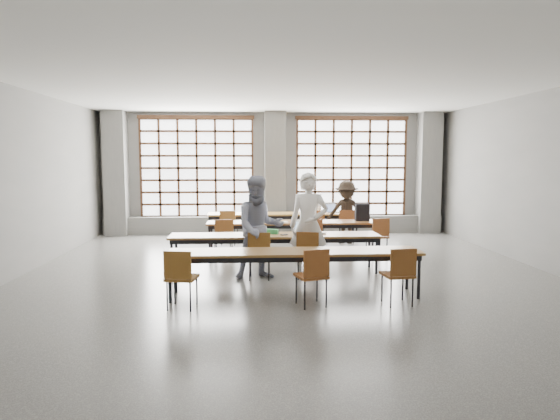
% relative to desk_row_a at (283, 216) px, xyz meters
% --- Properties ---
extents(floor, '(11.00, 11.00, 0.00)m').
position_rel_desk_row_a_xyz_m(floor, '(-0.16, -4.02, -0.66)').
color(floor, '#4F4F4D').
rests_on(floor, ground).
extents(ceiling, '(11.00, 11.00, 0.00)m').
position_rel_desk_row_a_xyz_m(ceiling, '(-0.16, -4.02, 2.84)').
color(ceiling, silver).
rests_on(ceiling, floor).
extents(wall_back, '(10.00, 0.00, 10.00)m').
position_rel_desk_row_a_xyz_m(wall_back, '(-0.16, 1.48, 1.09)').
color(wall_back, slate).
rests_on(wall_back, floor).
extents(wall_front, '(10.00, 0.00, 10.00)m').
position_rel_desk_row_a_xyz_m(wall_front, '(-0.16, -9.52, 1.09)').
color(wall_front, slate).
rests_on(wall_front, floor).
extents(wall_left, '(0.00, 11.00, 11.00)m').
position_rel_desk_row_a_xyz_m(wall_left, '(-5.16, -4.02, 1.09)').
color(wall_left, slate).
rests_on(wall_left, floor).
extents(wall_right, '(0.00, 11.00, 11.00)m').
position_rel_desk_row_a_xyz_m(wall_right, '(4.84, -4.02, 1.09)').
color(wall_right, slate).
rests_on(wall_right, floor).
extents(column_left, '(0.60, 0.55, 3.50)m').
position_rel_desk_row_a_xyz_m(column_left, '(-4.66, 1.20, 1.09)').
color(column_left, '#5B5B58').
rests_on(column_left, floor).
extents(column_mid, '(0.60, 0.55, 3.50)m').
position_rel_desk_row_a_xyz_m(column_mid, '(-0.16, 1.20, 1.09)').
color(column_mid, '#5B5B58').
rests_on(column_mid, floor).
extents(column_right, '(0.60, 0.55, 3.50)m').
position_rel_desk_row_a_xyz_m(column_right, '(4.34, 1.20, 1.09)').
color(column_right, '#5B5B58').
rests_on(column_right, floor).
extents(window_left, '(3.32, 0.12, 3.00)m').
position_rel_desk_row_a_xyz_m(window_left, '(-2.41, 1.41, 1.24)').
color(window_left, white).
rests_on(window_left, wall_back).
extents(window_right, '(3.32, 0.12, 3.00)m').
position_rel_desk_row_a_xyz_m(window_right, '(2.09, 1.41, 1.24)').
color(window_right, white).
rests_on(window_right, wall_back).
extents(sill_ledge, '(9.80, 0.35, 0.50)m').
position_rel_desk_row_a_xyz_m(sill_ledge, '(-0.16, 1.28, -0.41)').
color(sill_ledge, '#5B5B58').
rests_on(sill_ledge, floor).
extents(desk_row_a, '(4.00, 0.70, 0.73)m').
position_rel_desk_row_a_xyz_m(desk_row_a, '(0.00, 0.00, 0.00)').
color(desk_row_a, brown).
rests_on(desk_row_a, floor).
extents(desk_row_b, '(4.00, 0.70, 0.73)m').
position_rel_desk_row_a_xyz_m(desk_row_b, '(0.14, -1.77, 0.00)').
color(desk_row_b, brown).
rests_on(desk_row_b, floor).
extents(desk_row_c, '(4.00, 0.70, 0.73)m').
position_rel_desk_row_a_xyz_m(desk_row_c, '(-0.40, -3.68, 0.00)').
color(desk_row_c, brown).
rests_on(desk_row_c, floor).
extents(desk_row_d, '(4.00, 0.70, 0.73)m').
position_rel_desk_row_a_xyz_m(desk_row_d, '(-0.17, -5.38, 0.00)').
color(desk_row_d, brown).
rests_on(desk_row_d, floor).
extents(chair_back_left, '(0.49, 0.50, 0.88)m').
position_rel_desk_row_a_xyz_m(chair_back_left, '(-1.42, -0.63, -0.13)').
color(chair_back_left, brown).
rests_on(chair_back_left, floor).
extents(chair_back_mid, '(0.42, 0.43, 0.88)m').
position_rel_desk_row_a_xyz_m(chair_back_mid, '(0.80, -0.63, -0.13)').
color(chair_back_mid, brown).
rests_on(chair_back_mid, floor).
extents(chair_back_right, '(0.48, 0.48, 0.88)m').
position_rel_desk_row_a_xyz_m(chair_back_right, '(1.59, -0.63, -0.13)').
color(chair_back_right, brown).
rests_on(chair_back_right, floor).
extents(chair_mid_left, '(0.48, 0.48, 0.88)m').
position_rel_desk_row_a_xyz_m(chair_mid_left, '(-1.45, -2.40, -0.13)').
color(chair_mid_left, brown).
rests_on(chair_mid_left, floor).
extents(chair_mid_centre, '(0.50, 0.50, 0.88)m').
position_rel_desk_row_a_xyz_m(chair_mid_centre, '(0.52, -2.39, -0.13)').
color(chair_mid_centre, brown).
rests_on(chair_mid_centre, floor).
extents(chair_mid_right, '(0.50, 0.50, 0.88)m').
position_rel_desk_row_a_xyz_m(chair_mid_right, '(1.95, -2.40, -0.13)').
color(chair_mid_right, brown).
rests_on(chair_mid_right, floor).
extents(chair_front_left, '(0.44, 0.45, 0.88)m').
position_rel_desk_row_a_xyz_m(chair_front_left, '(-0.71, -4.31, -0.13)').
color(chair_front_left, brown).
rests_on(chair_front_left, floor).
extents(chair_front_right, '(0.51, 0.51, 0.88)m').
position_rel_desk_row_a_xyz_m(chair_front_right, '(0.18, -4.31, -0.13)').
color(chair_front_right, brown).
rests_on(chair_front_right, floor).
extents(chair_near_left, '(0.48, 0.49, 0.88)m').
position_rel_desk_row_a_xyz_m(chair_near_left, '(-1.88, -6.01, -0.13)').
color(chair_near_left, brown).
rests_on(chair_near_left, floor).
extents(chair_near_mid, '(0.52, 0.52, 0.88)m').
position_rel_desk_row_a_xyz_m(chair_near_mid, '(0.06, -6.01, -0.13)').
color(chair_near_mid, brown).
rests_on(chair_near_mid, floor).
extents(chair_near_right, '(0.47, 0.48, 0.88)m').
position_rel_desk_row_a_xyz_m(chair_near_right, '(1.34, -6.01, -0.13)').
color(chair_near_right, maroon).
rests_on(chair_near_right, floor).
extents(student_male, '(0.79, 0.61, 1.93)m').
position_rel_desk_row_a_xyz_m(student_male, '(0.20, -4.18, 0.30)').
color(student_male, white).
rests_on(student_male, floor).
extents(student_female, '(1.03, 0.87, 1.87)m').
position_rel_desk_row_a_xyz_m(student_female, '(-0.70, -4.18, 0.27)').
color(student_female, navy).
rests_on(student_female, floor).
extents(student_back, '(1.18, 0.91, 1.60)m').
position_rel_desk_row_a_xyz_m(student_back, '(1.60, -0.50, 0.14)').
color(student_back, black).
rests_on(student_back, floor).
extents(laptop_front, '(0.39, 0.34, 0.26)m').
position_rel_desk_row_a_xyz_m(laptop_front, '(0.15, -3.57, 0.13)').
color(laptop_front, '#B4B5BA').
rests_on(laptop_front, desk_row_c).
extents(laptop_back, '(0.46, 0.43, 0.26)m').
position_rel_desk_row_a_xyz_m(laptop_back, '(1.32, 0.10, 0.13)').
color(laptop_back, '#BBBAC0').
rests_on(laptop_back, desk_row_a).
extents(mouse, '(0.12, 0.10, 0.04)m').
position_rel_desk_row_a_xyz_m(mouse, '(0.55, -3.70, 0.08)').
color(mouse, silver).
rests_on(mouse, desk_row_c).
extents(green_box, '(0.27, 0.18, 0.09)m').
position_rel_desk_row_a_xyz_m(green_box, '(-0.45, -3.60, 0.11)').
color(green_box, '#2C8941').
rests_on(green_box, desk_row_c).
extents(phone, '(0.14, 0.11, 0.01)m').
position_rel_desk_row_a_xyz_m(phone, '(-0.22, -3.78, 0.07)').
color(phone, black).
rests_on(phone, desk_row_c).
extents(paper_sheet_a, '(0.34, 0.28, 0.00)m').
position_rel_desk_row_a_xyz_m(paper_sheet_a, '(-0.46, -1.72, 0.07)').
color(paper_sheet_a, white).
rests_on(paper_sheet_a, desk_row_b).
extents(paper_sheet_b, '(0.32, 0.24, 0.00)m').
position_rel_desk_row_a_xyz_m(paper_sheet_b, '(-0.16, -1.82, 0.07)').
color(paper_sheet_b, white).
rests_on(paper_sheet_b, desk_row_b).
extents(paper_sheet_c, '(0.31, 0.23, 0.00)m').
position_rel_desk_row_a_xyz_m(paper_sheet_c, '(0.24, -1.77, 0.07)').
color(paper_sheet_c, white).
rests_on(paper_sheet_c, desk_row_b).
extents(backpack, '(0.33, 0.21, 0.40)m').
position_rel_desk_row_a_xyz_m(backpack, '(1.74, -1.72, 0.27)').
color(backpack, black).
rests_on(backpack, desk_row_b).
extents(plastic_bag, '(0.28, 0.24, 0.29)m').
position_rel_desk_row_a_xyz_m(plastic_bag, '(0.90, 0.05, 0.21)').
color(plastic_bag, white).
rests_on(plastic_bag, desk_row_a).
extents(red_pouch, '(0.21, 0.13, 0.06)m').
position_rel_desk_row_a_xyz_m(red_pouch, '(-1.87, -5.93, -0.16)').
color(red_pouch, '#AE2E15').
rests_on(red_pouch, chair_near_left).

